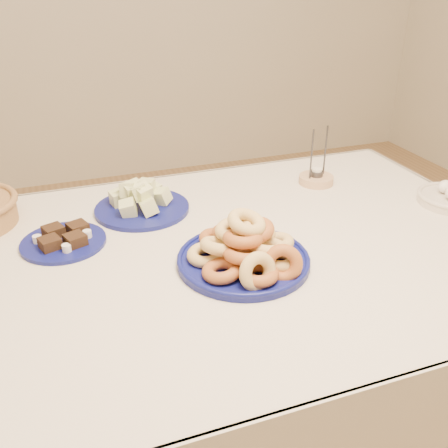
# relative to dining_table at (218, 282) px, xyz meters

# --- Properties ---
(ground) EXTENTS (5.00, 5.00, 0.00)m
(ground) POSITION_rel_dining_table_xyz_m (0.00, 0.00, -0.64)
(ground) COLOR #977147
(ground) RESTS_ON ground
(dining_table) EXTENTS (1.71, 1.11, 0.75)m
(dining_table) POSITION_rel_dining_table_xyz_m (0.00, 0.00, 0.00)
(dining_table) COLOR brown
(dining_table) RESTS_ON ground
(donut_platter) EXTENTS (0.35, 0.35, 0.15)m
(donut_platter) POSITION_rel_dining_table_xyz_m (0.04, -0.10, 0.14)
(donut_platter) COLOR navy
(donut_platter) RESTS_ON dining_table
(melon_plate) EXTENTS (0.34, 0.34, 0.10)m
(melon_plate) POSITION_rel_dining_table_xyz_m (-0.15, 0.30, 0.14)
(melon_plate) COLOR navy
(melon_plate) RESTS_ON dining_table
(brownie_plate) EXTENTS (0.25, 0.25, 0.04)m
(brownie_plate) POSITION_rel_dining_table_xyz_m (-0.38, 0.17, 0.12)
(brownie_plate) COLOR navy
(brownie_plate) RESTS_ON dining_table
(candle_holder) EXTENTS (0.15, 0.15, 0.20)m
(candle_holder) POSITION_rel_dining_table_xyz_m (0.47, 0.31, 0.12)
(candle_holder) COLOR tan
(candle_holder) RESTS_ON dining_table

